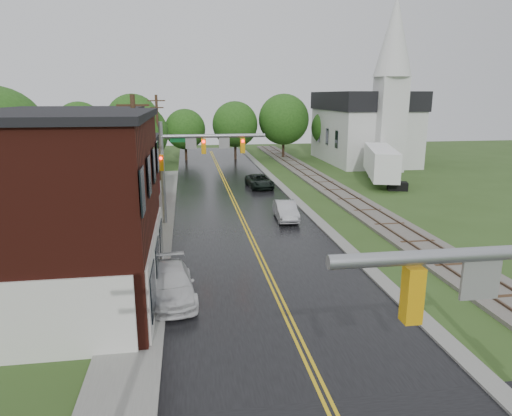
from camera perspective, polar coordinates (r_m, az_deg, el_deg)
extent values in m
cube|color=black|center=(36.33, -2.23, -0.35)|extent=(10.00, 90.00, 0.02)
cube|color=gray|center=(42.02, 4.33, 1.59)|extent=(0.80, 70.00, 0.12)
cube|color=gray|center=(31.38, -12.51, -2.99)|extent=(2.40, 50.00, 0.12)
cube|color=silver|center=(21.39, -12.35, -6.79)|extent=(0.10, 9.50, 3.00)
cube|color=tan|center=(32.31, -21.23, 2.72)|extent=(8.00, 7.00, 6.40)
cube|color=#3F0F0C|center=(41.01, -17.13, 3.83)|extent=(7.00, 6.00, 4.40)
cube|color=silver|center=(64.80, 13.17, 8.74)|extent=(10.00, 16.00, 7.00)
cube|color=black|center=(64.58, 13.41, 12.89)|extent=(10.40, 16.40, 2.40)
cube|color=silver|center=(57.32, 16.25, 9.93)|extent=(3.20, 3.20, 11.00)
cone|color=silver|center=(57.59, 16.96, 19.89)|extent=(4.40, 4.40, 9.00)
cube|color=#59544C|center=(43.25, 10.29, 1.89)|extent=(3.20, 80.00, 0.20)
cube|color=#4C3828|center=(43.00, 9.39, 2.05)|extent=(0.10, 80.00, 0.12)
cube|color=#4C3828|center=(43.46, 11.20, 2.10)|extent=(0.10, 80.00, 0.12)
cube|color=orange|center=(8.71, 18.96, -10.22)|extent=(0.32, 0.30, 1.05)
cube|color=gray|center=(9.29, 26.24, -8.07)|extent=(0.75, 0.06, 0.75)
cylinder|color=gray|center=(32.48, -11.57, 4.16)|extent=(0.28, 0.28, 7.20)
cylinder|color=gray|center=(32.16, -5.31, 8.96)|extent=(7.20, 0.26, 0.26)
cube|color=orange|center=(32.20, -6.57, 7.69)|extent=(0.32, 0.30, 1.05)
cube|color=orange|center=(32.41, -1.69, 7.81)|extent=(0.32, 0.30, 1.05)
cube|color=gray|center=(32.16, -8.13, 7.99)|extent=(0.75, 0.06, 0.75)
cube|color=gray|center=(32.26, -4.00, 8.11)|extent=(0.75, 0.06, 0.75)
cube|color=#0C5926|center=(32.13, -9.44, 8.38)|extent=(1.40, 0.04, 0.30)
sphere|color=#FF0C0C|center=(31.98, -6.57, 8.24)|extent=(0.20, 0.20, 0.20)
cylinder|color=#382616|center=(27.51, -14.63, 4.17)|extent=(0.28, 0.28, 9.00)
cube|color=#382616|center=(27.15, -15.15, 12.30)|extent=(1.80, 0.12, 0.12)
cube|color=#382616|center=(27.18, -15.05, 10.83)|extent=(1.40, 0.12, 0.12)
cylinder|color=#382616|center=(49.28, -12.13, 8.44)|extent=(0.28, 0.28, 9.00)
cube|color=#382616|center=(49.08, -12.36, 12.97)|extent=(1.80, 0.12, 0.12)
cube|color=#382616|center=(49.09, -12.32, 12.16)|extent=(1.40, 0.12, 0.12)
cylinder|color=black|center=(40.24, -29.01, 1.80)|extent=(0.36, 0.36, 3.42)
sphere|color=#204915|center=(39.18, -28.99, 6.75)|extent=(5.32, 5.32, 5.32)
cylinder|color=black|center=(46.73, -21.06, 3.63)|extent=(0.36, 0.36, 2.70)
sphere|color=#204915|center=(46.31, -21.41, 7.65)|extent=(6.00, 6.00, 6.00)
sphere|color=#204915|center=(45.85, -20.73, 6.99)|extent=(4.20, 4.20, 4.20)
cylinder|color=black|center=(51.79, -14.27, 5.16)|extent=(0.36, 0.36, 2.88)
sphere|color=#204915|center=(51.40, -14.51, 9.04)|extent=(6.40, 6.40, 6.40)
sphere|color=#204915|center=(50.99, -13.84, 8.41)|extent=(4.48, 4.48, 4.48)
imported|color=black|center=(45.22, 0.44, 3.35)|extent=(2.56, 4.86, 1.31)
imported|color=#AAAAAE|center=(33.63, 3.73, -0.34)|extent=(1.63, 4.19, 1.36)
imported|color=silver|center=(21.10, -10.55, -9.32)|extent=(2.48, 5.04, 1.41)
cube|color=black|center=(46.20, 17.26, 2.63)|extent=(2.11, 1.68, 0.80)
cylinder|color=gray|center=(52.55, 13.94, 4.15)|extent=(0.16, 0.16, 0.80)
cube|color=white|center=(49.71, 15.30, 5.65)|extent=(5.62, 11.55, 2.83)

